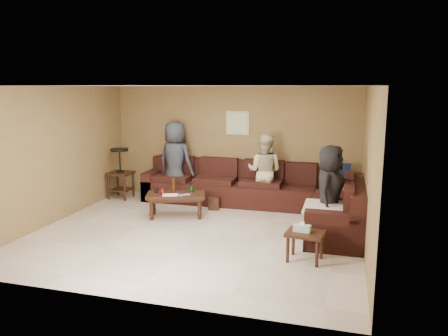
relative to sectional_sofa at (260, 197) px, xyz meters
name	(u,v)px	position (x,y,z in m)	size (l,w,h in m)	color
room	(196,137)	(-0.81, -1.52, 1.34)	(5.60, 5.50, 2.50)	beige
sectional_sofa	(260,197)	(0.00, 0.00, 0.00)	(4.65, 2.90, 0.97)	black
coffee_table	(176,197)	(-1.52, -0.72, 0.07)	(1.22, 0.87, 0.74)	#321A10
end_table_left	(120,172)	(-3.25, 0.29, 0.26)	(0.50, 0.50, 1.13)	#321A10
side_table_right	(305,236)	(1.08, -2.24, 0.05)	(0.58, 0.50, 0.58)	#321A10
waste_bin	(214,203)	(-0.95, -0.03, -0.19)	(0.22, 0.22, 0.26)	#321A10
wall_art	(237,123)	(-0.71, 0.96, 1.37)	(0.52, 0.04, 0.52)	tan
person_left	(175,161)	(-1.99, 0.47, 0.55)	(0.85, 0.56, 1.75)	#2C313D
person_middle	(264,171)	(0.00, 0.41, 0.44)	(0.75, 0.58, 1.54)	beige
person_right	(330,191)	(1.37, -1.08, 0.45)	(0.76, 0.49, 1.55)	black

